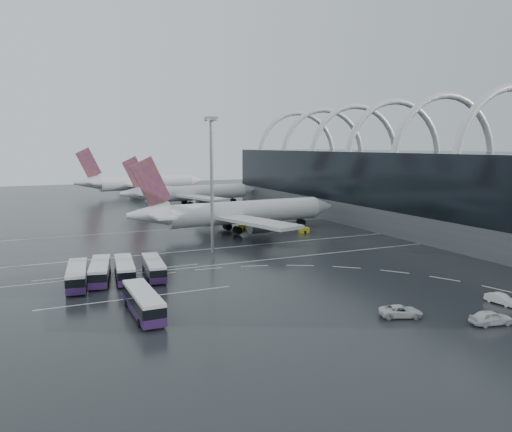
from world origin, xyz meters
name	(u,v)px	position (x,y,z in m)	size (l,w,h in m)	color
ground	(247,259)	(0.00, 0.00, 0.00)	(420.00, 420.00, 0.00)	black
terminal	(423,185)	(61.56, 19.84, 10.87)	(42.00, 160.00, 34.90)	#595B5F
lane_marking_near	(251,261)	(0.00, -2.00, 0.01)	(120.00, 0.25, 0.01)	white
lane_marking_mid	(225,248)	(0.00, 12.00, 0.01)	(120.00, 0.25, 0.01)	white
lane_marking_far	(188,228)	(0.00, 40.00, 0.01)	(120.00, 0.25, 0.01)	white
bus_bay_line_south	(138,298)	(-24.00, -16.00, 0.01)	(28.00, 0.25, 0.01)	white
bus_bay_line_north	(120,272)	(-24.00, 0.00, 0.01)	(28.00, 0.25, 0.01)	white
airliner_main	(236,213)	(9.29, 28.69, 4.84)	(57.03, 49.93, 19.31)	silver
airliner_gate_b	(190,193)	(14.69, 86.29, 4.55)	(52.37, 46.82, 18.17)	silver
airliner_gate_c	(140,183)	(6.43, 133.77, 5.23)	(58.59, 53.39, 20.90)	silver
bus_row_near_a	(77,275)	(-31.48, -6.05, 1.70)	(4.31, 12.83, 3.10)	#2E1542
bus_row_near_b	(100,271)	(-27.87, -4.57, 1.69)	(5.00, 12.80, 3.08)	#2E1542
bus_row_near_c	(125,269)	(-24.03, -5.03, 1.66)	(4.14, 12.52, 3.03)	#2E1542
bus_row_near_d	(154,267)	(-19.36, -5.53, 1.62)	(3.86, 12.17, 2.95)	#2E1542
bus_row_far_b	(143,302)	(-24.85, -23.69, 1.75)	(3.22, 12.95, 3.18)	#2E1542
van_curve_a	(401,311)	(4.96, -38.05, 0.75)	(2.51, 5.43, 1.51)	white
van_curve_b	(491,318)	(13.15, -44.73, 0.89)	(2.10, 5.21, 1.78)	white
van_curve_c	(501,299)	(21.14, -39.58, 0.71)	(1.51, 4.34, 1.43)	white
floodlight_mast	(212,168)	(-4.26, 7.96, 17.17)	(2.09, 2.09, 27.30)	gray
gse_cart_belly_a	(304,230)	(24.51, 21.02, 0.67)	(2.47, 1.46, 1.35)	gold
gse_cart_belly_b	(293,225)	(25.96, 29.05, 0.56)	(2.06, 1.22, 1.12)	slate
gse_cart_belly_e	(243,227)	(12.60, 31.95, 0.61)	(2.25, 1.33, 1.23)	gold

